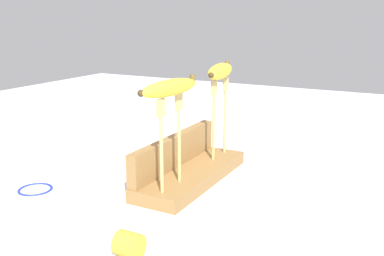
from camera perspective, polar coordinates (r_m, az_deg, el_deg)
The scene contains 9 objects.
ground_plane at distance 1.07m, azimuth 0.00°, elevation -6.77°, with size 3.00×3.00×0.00m, color silver.
wooden_board at distance 1.07m, azimuth 0.00°, elevation -6.01°, with size 0.37×0.12×0.03m, color olive.
board_backstop at distance 1.07m, azimuth -2.24°, elevation -2.94°, with size 0.36×0.02×0.08m, color olive.
fork_stand_left at distance 0.92m, azimuth -2.79°, elevation -0.77°, with size 0.10×0.01×0.20m.
fork_stand_right at distance 1.13m, azimuth 3.56°, elevation 2.21°, with size 0.10×0.01×0.20m.
banana_raised_left at distance 0.90m, azimuth -2.87°, elevation 5.19°, with size 0.18×0.06×0.04m.
banana_raised_right at distance 1.11m, azimuth 3.64°, elevation 7.29°, with size 0.17×0.07×0.04m.
banana_chunk_near at distance 0.76m, azimuth -8.15°, elevation -14.56°, with size 0.04×0.04×0.04m.
wire_coil at distance 1.08m, azimuth -19.48°, elevation -7.33°, with size 0.08×0.08×0.01m, color #1E2DA5.
Camera 1 is at (-0.88, -0.47, 0.39)m, focal length 41.55 mm.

